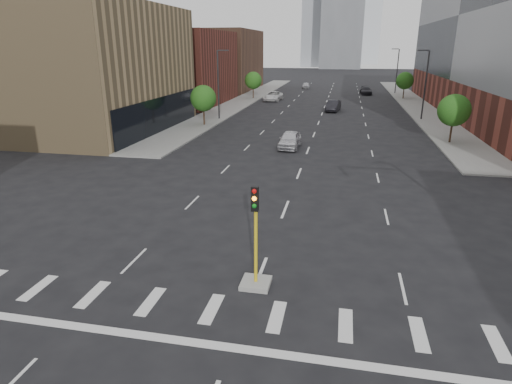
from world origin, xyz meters
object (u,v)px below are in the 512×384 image
(car_far_left, at_px, (273,96))
(car_distant, at_px, (306,85))
(car_mid_right, at_px, (333,106))
(car_deep_right, at_px, (366,91))
(median_traffic_signal, at_px, (256,265))
(car_near_left, at_px, (290,140))

(car_far_left, xyz_separation_m, car_distant, (3.70, 25.67, -0.13))
(car_mid_right, height_order, car_deep_right, car_mid_right)
(median_traffic_signal, relative_size, car_distant, 1.07)
(car_mid_right, bearing_deg, car_distant, 108.93)
(median_traffic_signal, height_order, car_deep_right, median_traffic_signal)
(car_mid_right, height_order, car_distant, car_mid_right)
(car_deep_right, bearing_deg, median_traffic_signal, -98.68)
(car_distant, bearing_deg, car_far_left, -102.50)
(car_mid_right, distance_m, car_distant, 38.02)
(car_deep_right, bearing_deg, car_near_left, -103.29)
(car_near_left, distance_m, car_distant, 63.70)
(car_near_left, distance_m, car_far_left, 38.71)
(car_far_left, height_order, car_deep_right, car_far_left)
(car_near_left, height_order, car_far_left, car_far_left)
(median_traffic_signal, height_order, car_far_left, median_traffic_signal)
(car_near_left, xyz_separation_m, car_mid_right, (3.36, 26.30, 0.01))
(car_distant, bearing_deg, car_mid_right, -82.80)
(median_traffic_signal, xyz_separation_m, car_distant, (-6.08, 89.39, -0.27))
(car_near_left, bearing_deg, car_far_left, 103.66)
(car_mid_right, height_order, car_far_left, car_far_left)
(median_traffic_signal, height_order, car_mid_right, median_traffic_signal)
(median_traffic_signal, bearing_deg, car_distant, 93.89)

